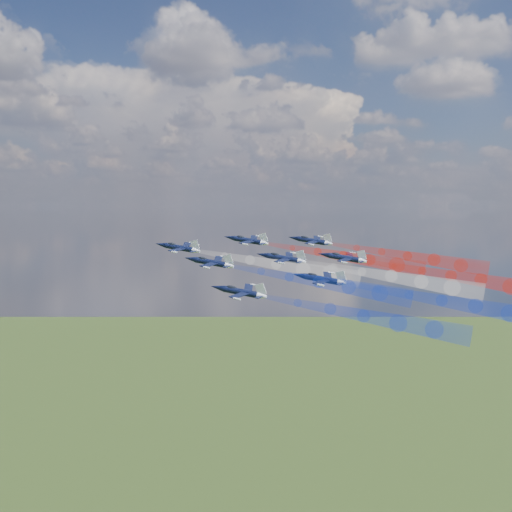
# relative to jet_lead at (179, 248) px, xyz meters

# --- Properties ---
(jet_lead) EXTENTS (14.74, 12.86, 6.66)m
(jet_lead) POSITION_rel_jet_lead_xyz_m (0.00, 0.00, 0.00)
(jet_lead) COLOR black
(trail_lead) EXTENTS (39.54, 13.10, 10.15)m
(trail_lead) POSITION_rel_jet_lead_xyz_m (24.43, -5.30, -3.44)
(trail_lead) COLOR white
(jet_inner_left) EXTENTS (14.74, 12.86, 6.66)m
(jet_inner_left) POSITION_rel_jet_lead_xyz_m (10.20, -12.00, -2.48)
(jet_inner_left) COLOR black
(trail_inner_left) EXTENTS (39.54, 13.10, 10.15)m
(trail_inner_left) POSITION_rel_jet_lead_xyz_m (34.64, -17.30, -5.92)
(trail_inner_left) COLOR #1736C7
(jet_inner_right) EXTENTS (14.74, 12.86, 6.66)m
(jet_inner_right) POSITION_rel_jet_lead_xyz_m (15.74, 9.85, 1.39)
(jet_inner_right) COLOR black
(trail_inner_right) EXTENTS (39.54, 13.10, 10.15)m
(trail_inner_right) POSITION_rel_jet_lead_xyz_m (40.17, 4.55, -2.06)
(trail_inner_right) COLOR red
(jet_outer_left) EXTENTS (14.74, 12.86, 6.66)m
(jet_outer_left) POSITION_rel_jet_lead_xyz_m (19.10, -26.31, -7.15)
(jet_outer_left) COLOR black
(trail_outer_left) EXTENTS (39.54, 13.10, 10.15)m
(trail_outer_left) POSITION_rel_jet_lead_xyz_m (43.53, -31.61, -10.59)
(trail_outer_left) COLOR #1736C7
(jet_center_third) EXTENTS (14.74, 12.86, 6.66)m
(jet_center_third) POSITION_rel_jet_lead_xyz_m (26.05, -5.05, -1.93)
(jet_center_third) COLOR black
(trail_center_third) EXTENTS (39.54, 13.10, 10.15)m
(trail_center_third) POSITION_rel_jet_lead_xyz_m (50.49, -10.35, -5.37)
(trail_center_third) COLOR white
(jet_outer_right) EXTENTS (14.74, 12.86, 6.66)m
(jet_outer_right) POSITION_rel_jet_lead_xyz_m (32.07, 16.84, 1.03)
(jet_outer_right) COLOR black
(trail_outer_right) EXTENTS (39.54, 13.10, 10.15)m
(trail_outer_right) POSITION_rel_jet_lead_xyz_m (56.50, 11.54, -2.41)
(trail_outer_right) COLOR red
(jet_rear_left) EXTENTS (14.74, 12.86, 6.66)m
(jet_rear_left) POSITION_rel_jet_lead_xyz_m (35.20, -16.25, -5.45)
(jet_rear_left) COLOR black
(trail_rear_left) EXTENTS (39.54, 13.10, 10.15)m
(trail_rear_left) POSITION_rel_jet_lead_xyz_m (59.63, -21.55, -8.89)
(trail_rear_left) COLOR #1736C7
(jet_rear_right) EXTENTS (14.74, 12.86, 6.66)m
(jet_rear_right) POSITION_rel_jet_lead_xyz_m (40.39, 2.70, -2.32)
(jet_rear_right) COLOR black
(trail_rear_right) EXTENTS (39.54, 13.10, 10.15)m
(trail_rear_right) POSITION_rel_jet_lead_xyz_m (64.83, -2.60, -5.77)
(trail_rear_right) COLOR red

